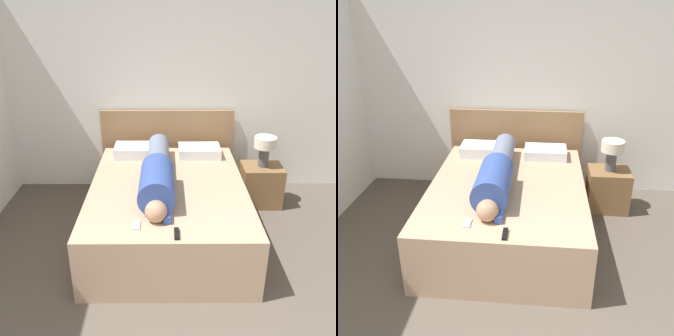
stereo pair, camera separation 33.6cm
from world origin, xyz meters
TOP-DOWN VIEW (x-y plane):
  - wall_back at (0.00, 3.75)m, footprint 5.48×0.06m
  - bed at (-0.15, 2.52)m, footprint 1.56×2.04m
  - headboard at (-0.15, 3.68)m, footprint 1.68×0.04m
  - nightstand at (0.98, 3.18)m, footprint 0.47×0.39m
  - table_lamp at (0.98, 3.18)m, footprint 0.26×0.26m
  - person_lying at (-0.26, 2.48)m, footprint 0.33×1.66m
  - pillow_near_headboard at (-0.52, 3.28)m, footprint 0.52×0.33m
  - pillow_second at (0.23, 3.28)m, footprint 0.49×0.33m
  - tv_remote at (-0.09, 1.62)m, footprint 0.04×0.15m
  - cell_phone at (-0.42, 1.75)m, footprint 0.06×0.13m

SIDE VIEW (x-z plane):
  - nightstand at x=0.98m, z-range 0.00..0.50m
  - bed at x=-0.15m, z-range 0.00..0.60m
  - headboard at x=-0.15m, z-range 0.00..1.05m
  - cell_phone at x=-0.42m, z-range 0.60..0.61m
  - tv_remote at x=-0.09m, z-range 0.60..0.62m
  - pillow_second at x=0.23m, z-range 0.60..0.71m
  - pillow_near_headboard at x=-0.52m, z-range 0.60..0.73m
  - person_lying at x=-0.26m, z-range 0.58..0.90m
  - table_lamp at x=0.98m, z-range 0.57..0.93m
  - wall_back at x=0.00m, z-range 0.00..2.60m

